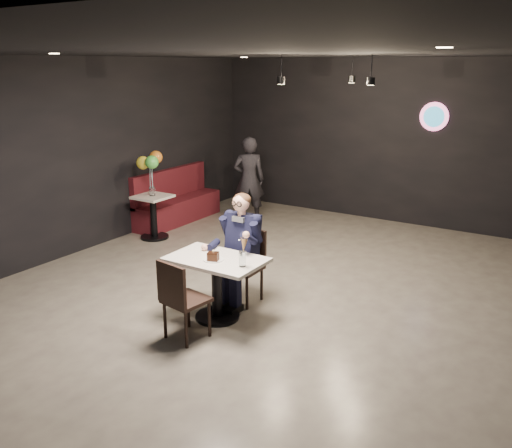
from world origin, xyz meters
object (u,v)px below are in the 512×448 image
Objects in this scene: chair_near at (186,298)px; passerby at (249,180)px; seated_man at (243,247)px; booth_bench at (178,196)px; chair_far at (243,267)px; sundae_glass at (242,259)px; main_table at (217,288)px; side_table at (154,219)px; balloon_vase at (152,191)px.

passerby is at bearing 123.24° from chair_near.
booth_bench is at bearing 141.99° from seated_man.
seated_man is at bearing -26.57° from chair_far.
chair_far is at bearing 98.79° from chair_near.
main_table is at bearing 171.73° from sundae_glass.
booth_bench is (-3.03, 2.37, 0.04)m from chair_far.
seated_man is 2.09× the size of side_table.
main_table is 6.43× the size of sundae_glass.
passerby reaches higher than booth_bench.
sundae_glass is 4.40m from passerby.
main_table is 0.56m from chair_near.
balloon_vase is at bearing 153.40° from seated_man.
balloon_vase is at bearing 30.87° from passerby.
chair_near is 1.33× the size of side_table.
sundae_glass is (0.40, -0.06, 0.46)m from main_table.
chair_near is at bearing -90.00° from seated_man.
sundae_glass reaches higher than side_table.
chair_near is 0.46× the size of booth_bench.
sundae_glass is at bearing -56.78° from seated_man.
seated_man is at bearing 90.00° from main_table.
chair_far is 5.38× the size of sundae_glass.
passerby is at bearing 65.54° from side_table.
main_table is at bearing -43.93° from booth_bench.
chair_near is 0.57× the size of passerby.
balloon_vase is at bearing -73.30° from booth_bench.
sundae_glass reaches higher than main_table.
sundae_glass is 4.55m from booth_bench.
side_table is at bearing 153.40° from chair_far.
booth_bench is 1.09m from balloon_vase.
chair_far is 3.05m from side_table.
sundae_glass reaches higher than chair_far.
main_table is 3.36m from balloon_vase.
passerby is at bearing 121.86° from sundae_glass.
main_table is 1.20× the size of chair_near.
main_table is 1.20× the size of chair_far.
chair_far is 0.57× the size of passerby.
passerby is at bearing 117.61° from main_table.
chair_far is 6.22× the size of balloon_vase.
booth_bench is at bearing 139.90° from chair_near.
balloon_vase is (-2.73, 1.37, 0.10)m from seated_man.
balloon_vase reaches higher than main_table.
sundae_glass is 3.69m from balloon_vase.
balloon_vase reaches higher than side_table.
chair_far is (0.00, 0.55, 0.09)m from main_table.
chair_far reaches higher than main_table.
sundae_glass is at bearing -32.28° from side_table.
seated_man reaches higher than side_table.
chair_far is at bearing 90.00° from main_table.
main_table is at bearing -35.09° from balloon_vase.
booth_bench is 1.37m from passerby.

